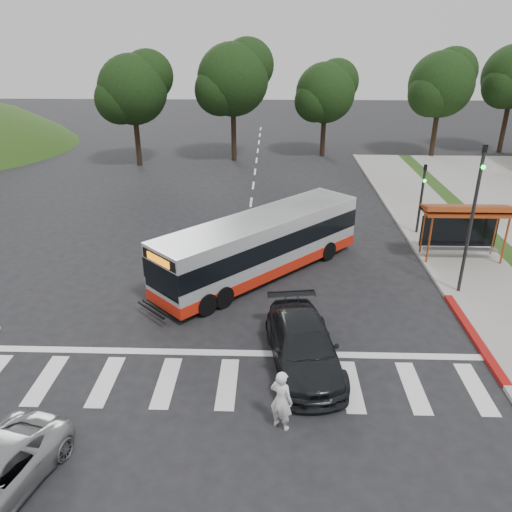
{
  "coord_description": "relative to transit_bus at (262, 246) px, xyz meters",
  "views": [
    {
      "loc": [
        1.34,
        -18.07,
        10.45
      ],
      "look_at": [
        0.72,
        1.61,
        1.6
      ],
      "focal_mm": 35.0,
      "sensor_mm": 36.0,
      "label": 1
    }
  ],
  "objects": [
    {
      "name": "tree_north_a",
      "position": [
        -2.85,
        22.98,
        5.5
      ],
      "size": [
        6.6,
        6.15,
        10.17
      ],
      "color": "black",
      "rests_on": "ground"
    },
    {
      "name": "dark_sedan",
      "position": [
        1.56,
        -6.97,
        -0.66
      ],
      "size": [
        2.86,
        5.55,
        1.54
      ],
      "primitive_type": "imported",
      "rotation": [
        0.0,
        0.0,
        0.14
      ],
      "color": "black",
      "rests_on": "ground"
    },
    {
      "name": "curb_east",
      "position": [
        8.06,
        4.91,
        -1.35
      ],
      "size": [
        0.3,
        40.0,
        0.15
      ],
      "primitive_type": "cube",
      "color": "#9E9991",
      "rests_on": "ground"
    },
    {
      "name": "traffic_signal_ne_tall",
      "position": [
        8.66,
        -1.59,
        2.45
      ],
      "size": [
        0.18,
        0.37,
        6.5
      ],
      "color": "black",
      "rests_on": "ground"
    },
    {
      "name": "bus_shelter",
      "position": [
        9.86,
        2.02,
        0.92
      ],
      "size": [
        4.2,
        1.6,
        2.86
      ],
      "color": "#A4431B",
      "rests_on": "sidewalk_east"
    },
    {
      "name": "tree_north_c",
      "position": [
        -10.86,
        20.98,
        4.87
      ],
      "size": [
        6.16,
        5.74,
        9.3
      ],
      "color": "black",
      "rests_on": "ground"
    },
    {
      "name": "tree_north_b",
      "position": [
        5.14,
        24.97,
        4.24
      ],
      "size": [
        5.72,
        5.33,
        8.43
      ],
      "color": "black",
      "rests_on": "ground"
    },
    {
      "name": "sidewalk_east",
      "position": [
        10.06,
        4.91,
        -1.37
      ],
      "size": [
        4.0,
        40.0,
        0.12
      ],
      "primitive_type": "cube",
      "color": "gray",
      "rests_on": "ground"
    },
    {
      "name": "ground",
      "position": [
        -0.94,
        -3.09,
        -1.43
      ],
      "size": [
        140.0,
        140.0,
        0.0
      ],
      "primitive_type": "plane",
      "color": "black",
      "rests_on": "ground"
    },
    {
      "name": "crosswalk_ladder",
      "position": [
        -0.94,
        -8.09,
        -1.42
      ],
      "size": [
        18.0,
        2.6,
        0.01
      ],
      "primitive_type": "cube",
      "color": "silver",
      "rests_on": "ground"
    },
    {
      "name": "pedestrian",
      "position": [
        0.77,
        -9.97,
        -0.46
      ],
      "size": [
        0.84,
        0.77,
        1.94
      ],
      "primitive_type": "imported",
      "rotation": [
        0.0,
        0.0,
        2.58
      ],
      "color": "white",
      "rests_on": "ground"
    },
    {
      "name": "tree_ne_a",
      "position": [
        15.14,
        24.98,
        4.97
      ],
      "size": [
        6.16,
        5.74,
        9.3
      ],
      "color": "black",
      "rests_on": "parking_lot"
    },
    {
      "name": "curb_east_red",
      "position": [
        8.06,
        -5.09,
        -1.35
      ],
      "size": [
        0.32,
        6.0,
        0.15
      ],
      "primitive_type": "cube",
      "color": "maroon",
      "rests_on": "ground"
    },
    {
      "name": "traffic_signal_ne_short",
      "position": [
        8.66,
        5.41,
        1.05
      ],
      "size": [
        0.18,
        0.37,
        4.0
      ],
      "color": "black",
      "rests_on": "ground"
    },
    {
      "name": "transit_bus",
      "position": [
        0.0,
        0.0,
        0.0
      ],
      "size": [
        9.43,
        9.57,
        2.85
      ],
      "primitive_type": null,
      "rotation": [
        0.0,
        0.0,
        -0.77
      ],
      "color": "silver",
      "rests_on": "ground"
    }
  ]
}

